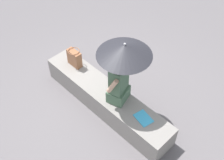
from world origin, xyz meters
TOP-DOWN VIEW (x-y plane):
  - ground_plane at (0.00, 0.00)m, footprint 14.00×14.00m
  - stone_bench at (0.00, 0.00)m, footprint 2.64×0.50m
  - person_seated at (-0.25, -0.04)m, footprint 0.37×0.51m
  - parasol at (-0.30, -0.09)m, footprint 0.81×0.81m
  - handbag_black at (0.86, -0.05)m, footprint 0.28×0.21m
  - magazine at (-0.81, -0.03)m, footprint 0.31×0.25m

SIDE VIEW (x-z plane):
  - ground_plane at x=0.00m, z-range 0.00..0.00m
  - stone_bench at x=0.00m, z-range 0.00..0.43m
  - magazine at x=-0.81m, z-range 0.43..0.45m
  - handbag_black at x=0.86m, z-range 0.43..0.77m
  - person_seated at x=-0.25m, z-range 0.37..1.27m
  - parasol at x=-0.30m, z-range 0.89..2.04m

